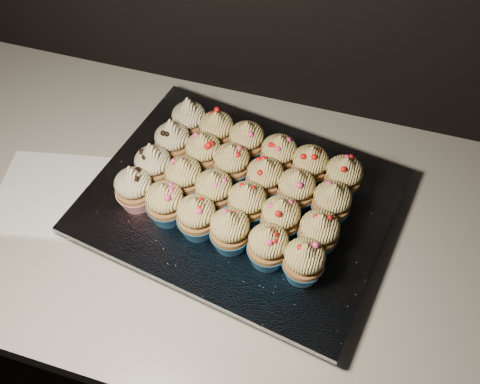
{
  "coord_description": "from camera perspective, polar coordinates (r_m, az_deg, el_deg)",
  "views": [
    {
      "loc": [
        0.36,
        1.21,
        1.65
      ],
      "look_at": [
        0.2,
        1.72,
        0.95
      ],
      "focal_mm": 40.0,
      "sensor_mm": 36.0,
      "label": 1
    }
  ],
  "objects": [
    {
      "name": "cupcake_20",
      "position": [
        0.92,
        0.7,
        5.43
      ],
      "size": [
        0.06,
        0.06,
        0.08
      ],
      "color": "#1B5381",
      "rests_on": "foil_lining"
    },
    {
      "name": "cabinet",
      "position": [
        1.36,
        -8.54,
        -11.87
      ],
      "size": [
        2.4,
        0.6,
        0.86
      ],
      "primitive_type": "cube",
      "color": "black",
      "rests_on": "ground"
    },
    {
      "name": "cupcake_13",
      "position": [
        0.9,
        -3.93,
        4.21
      ],
      "size": [
        0.06,
        0.06,
        0.08
      ],
      "color": "#1B5381",
      "rests_on": "foil_lining"
    },
    {
      "name": "napkin",
      "position": [
        0.99,
        -19.68,
        -0.16
      ],
      "size": [
        0.21,
        0.21,
        0.0
      ],
      "primitive_type": "cube",
      "rotation": [
        0.0,
        0.0,
        0.21
      ],
      "color": "white",
      "rests_on": "worktop"
    },
    {
      "name": "cupcake_15",
      "position": [
        0.87,
        2.67,
        1.49
      ],
      "size": [
        0.06,
        0.06,
        0.08
      ],
      "color": "#1B5381",
      "rests_on": "foil_lining"
    },
    {
      "name": "cupcake_3",
      "position": [
        0.81,
        -1.08,
        -4.11
      ],
      "size": [
        0.06,
        0.06,
        0.08
      ],
      "color": "#1B5381",
      "rests_on": "foil_lining"
    },
    {
      "name": "cupcake_23",
      "position": [
        0.89,
        10.94,
        1.65
      ],
      "size": [
        0.06,
        0.06,
        0.08
      ],
      "color": "#1B5381",
      "rests_on": "foil_lining"
    },
    {
      "name": "cupcake_14",
      "position": [
        0.89,
        -0.91,
        3.04
      ],
      "size": [
        0.06,
        0.06,
        0.08
      ],
      "color": "#1B5381",
      "rests_on": "foil_lining"
    },
    {
      "name": "cupcake_0",
      "position": [
        0.87,
        -11.22,
        0.44
      ],
      "size": [
        0.06,
        0.06,
        0.1
      ],
      "color": "red",
      "rests_on": "foil_lining"
    },
    {
      "name": "cupcake_11",
      "position": [
        0.81,
        8.4,
        -4.27
      ],
      "size": [
        0.06,
        0.06,
        0.08
      ],
      "color": "#1B5381",
      "rests_on": "foil_lining"
    },
    {
      "name": "cupcake_22",
      "position": [
        0.89,
        7.44,
        2.8
      ],
      "size": [
        0.06,
        0.06,
        0.08
      ],
      "color": "#1B5381",
      "rests_on": "foil_lining"
    },
    {
      "name": "cupcake_19",
      "position": [
        0.94,
        -2.5,
        6.52
      ],
      "size": [
        0.06,
        0.06,
        0.08
      ],
      "color": "#1B5381",
      "rests_on": "foil_lining"
    },
    {
      "name": "cupcake_18",
      "position": [
        0.96,
        -5.43,
        7.64
      ],
      "size": [
        0.06,
        0.06,
        0.1
      ],
      "color": "red",
      "rests_on": "foil_lining"
    },
    {
      "name": "cupcake_10",
      "position": [
        0.82,
        4.35,
        -2.75
      ],
      "size": [
        0.06,
        0.06,
        0.08
      ],
      "color": "#1B5381",
      "rests_on": "foil_lining"
    },
    {
      "name": "cupcake_7",
      "position": [
        0.87,
        -6.01,
        1.57
      ],
      "size": [
        0.06,
        0.06,
        0.08
      ],
      "color": "#1B5381",
      "rests_on": "foil_lining"
    },
    {
      "name": "cupcake_8",
      "position": [
        0.85,
        -2.8,
        0.12
      ],
      "size": [
        0.06,
        0.06,
        0.08
      ],
      "color": "#1B5381",
      "rests_on": "foil_lining"
    },
    {
      "name": "foil_lining",
      "position": [
        0.89,
        -0.0,
        -0.85
      ],
      "size": [
        0.54,
        0.45,
        0.01
      ],
      "primitive_type": "cube",
      "rotation": [
        0.0,
        0.0,
        -0.17
      ],
      "color": "silver",
      "rests_on": "baking_tray"
    },
    {
      "name": "baking_tray",
      "position": [
        0.91,
        -0.0,
        -1.49
      ],
      "size": [
        0.5,
        0.41,
        0.02
      ],
      "primitive_type": "cube",
      "rotation": [
        0.0,
        0.0,
        -0.17
      ],
      "color": "black",
      "rests_on": "worktop"
    },
    {
      "name": "cupcake_21",
      "position": [
        0.9,
        4.16,
        3.99
      ],
      "size": [
        0.06,
        0.06,
        0.08
      ],
      "color": "#1B5381",
      "rests_on": "foil_lining"
    },
    {
      "name": "cupcake_17",
      "position": [
        0.85,
        9.74,
        -1.12
      ],
      "size": [
        0.06,
        0.06,
        0.08
      ],
      "color": "#1B5381",
      "rests_on": "foil_lining"
    },
    {
      "name": "cupcake_1",
      "position": [
        0.85,
        -7.98,
        -1.14
      ],
      "size": [
        0.06,
        0.06,
        0.08
      ],
      "color": "#1B5381",
      "rests_on": "foil_lining"
    },
    {
      "name": "cupcake_2",
      "position": [
        0.82,
        -4.65,
        -2.63
      ],
      "size": [
        0.06,
        0.06,
        0.08
      ],
      "color": "#1B5381",
      "rests_on": "foil_lining"
    },
    {
      "name": "cupcake_12",
      "position": [
        0.92,
        -7.19,
        5.34
      ],
      "size": [
        0.06,
        0.06,
        0.1
      ],
      "color": "red",
      "rests_on": "foil_lining"
    },
    {
      "name": "cupcake_5",
      "position": [
        0.79,
        6.83,
        -7.33
      ],
      "size": [
        0.06,
        0.06,
        0.08
      ],
      "color": "#1B5381",
      "rests_on": "foil_lining"
    },
    {
      "name": "cupcake_16",
      "position": [
        0.86,
        5.99,
        0.23
      ],
      "size": [
        0.06,
        0.06,
        0.08
      ],
      "color": "#1B5381",
      "rests_on": "foil_lining"
    },
    {
      "name": "cupcake_9",
      "position": [
        0.84,
        0.75,
        -1.19
      ],
      "size": [
        0.06,
        0.06,
        0.08
      ],
      "color": "#1B5381",
      "rests_on": "foil_lining"
    },
    {
      "name": "cupcake_4",
      "position": [
        0.79,
        3.01,
        -5.78
      ],
      "size": [
        0.06,
        0.06,
        0.08
      ],
      "color": "#1B5381",
      "rests_on": "foil_lining"
    },
    {
      "name": "cupcake_6",
      "position": [
        0.89,
        -9.21,
        2.81
      ],
      "size": [
        0.06,
        0.06,
        0.1
      ],
      "color": "red",
      "rests_on": "foil_lining"
    },
    {
      "name": "worktop",
      "position": [
        0.98,
        -11.65,
        -0.43
      ],
      "size": [
        2.44,
        0.64,
        0.04
      ],
      "primitive_type": "cube",
      "color": "beige",
      "rests_on": "cabinet"
    }
  ]
}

